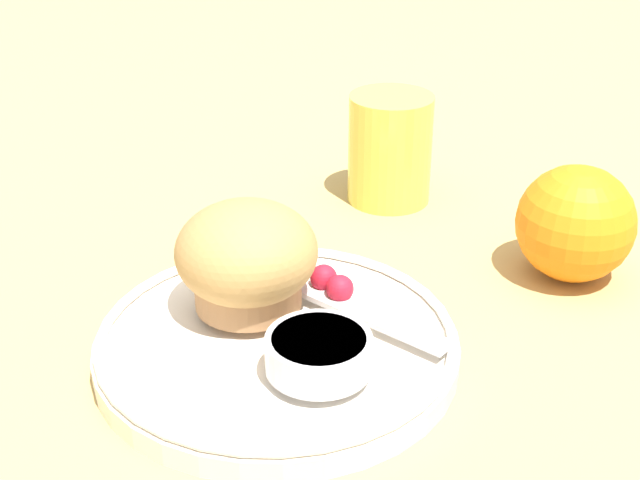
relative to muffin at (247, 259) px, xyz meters
The scene contains 8 objects.
ground_plane 0.07m from the muffin, ahead, with size 3.00×3.00×0.00m, color tan.
plate 0.05m from the muffin, ahead, with size 0.21×0.21×0.02m.
muffin is the anchor object (origin of this frame).
cream_ramekin 0.08m from the muffin, ahead, with size 0.06×0.06×0.02m.
berry_pair 0.06m from the muffin, 63.58° to the left, with size 0.03×0.02×0.02m.
butter_knife 0.06m from the muffin, 48.71° to the left, with size 0.15×0.05×0.00m.
orange_fruit 0.23m from the muffin, 70.23° to the left, with size 0.08×0.08×0.08m.
juice_glass 0.22m from the muffin, 115.23° to the left, with size 0.07×0.07×0.09m.
Camera 1 is at (0.34, -0.26, 0.31)m, focal length 50.00 mm.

